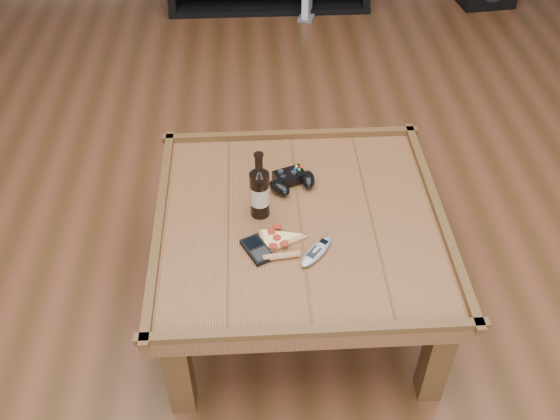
{
  "coord_description": "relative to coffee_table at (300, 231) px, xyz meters",
  "views": [
    {
      "loc": [
        -0.16,
        -1.56,
        1.94
      ],
      "look_at": [
        -0.07,
        -0.02,
        0.52
      ],
      "focal_mm": 40.0,
      "sensor_mm": 36.0,
      "label": 1
    }
  ],
  "objects": [
    {
      "name": "ground",
      "position": [
        0.0,
        0.0,
        -0.39
      ],
      "size": [
        6.0,
        6.0,
        0.0
      ],
      "primitive_type": "plane",
      "color": "#482A14",
      "rests_on": "ground"
    },
    {
      "name": "smartphone",
      "position": [
        -0.15,
        -0.15,
        0.07
      ],
      "size": [
        0.12,
        0.14,
        0.02
      ],
      "rotation": [
        0.0,
        0.0,
        0.47
      ],
      "color": "black",
      "rests_on": "coffee_table"
    },
    {
      "name": "remote_control",
      "position": [
        0.04,
        -0.17,
        0.07
      ],
      "size": [
        0.14,
        0.16,
        0.02
      ],
      "rotation": [
        0.0,
        0.0,
        -0.67
      ],
      "color": "gray",
      "rests_on": "coffee_table"
    },
    {
      "name": "beer_bottle",
      "position": [
        -0.14,
        0.04,
        0.16
      ],
      "size": [
        0.07,
        0.07,
        0.26
      ],
      "color": "black",
      "rests_on": "coffee_table"
    },
    {
      "name": "game_controller",
      "position": [
        -0.02,
        0.18,
        0.08
      ],
      "size": [
        0.18,
        0.16,
        0.05
      ],
      "rotation": [
        0.0,
        0.0,
        0.36
      ],
      "color": "black",
      "rests_on": "coffee_table"
    },
    {
      "name": "coffee_table",
      "position": [
        0.0,
        0.0,
        0.0
      ],
      "size": [
        1.03,
        1.03,
        0.48
      ],
      "color": "#553218",
      "rests_on": "ground"
    },
    {
      "name": "game_console",
      "position": [
        0.25,
        2.51,
        -0.29
      ],
      "size": [
        0.15,
        0.2,
        0.22
      ],
      "rotation": [
        0.0,
        0.0,
        -0.29
      ],
      "color": "slate",
      "rests_on": "ground"
    },
    {
      "name": "pizza_slice",
      "position": [
        -0.08,
        -0.11,
        0.07
      ],
      "size": [
        0.16,
        0.23,
        0.02
      ],
      "rotation": [
        0.0,
        0.0,
        0.12
      ],
      "color": "#B2824D",
      "rests_on": "coffee_table"
    }
  ]
}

